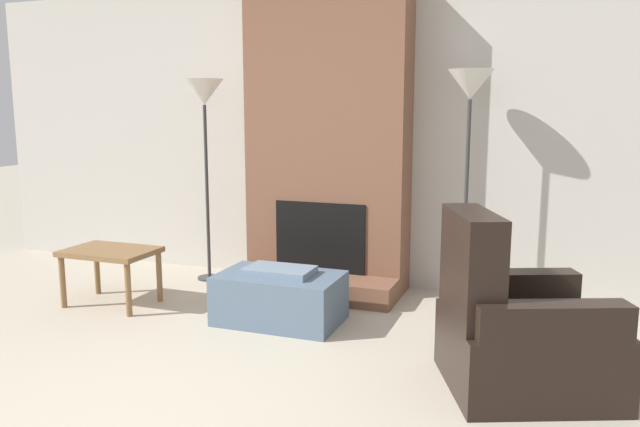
# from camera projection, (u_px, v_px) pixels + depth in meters

# --- Properties ---
(wall_back) EXTENTS (7.20, 0.06, 2.60)m
(wall_back) POSITION_uv_depth(u_px,v_px,m) (336.00, 135.00, 5.43)
(wall_back) COLOR #BCB7AD
(wall_back) RESTS_ON ground_plane
(fireplace) EXTENTS (1.37, 0.74, 2.60)m
(fireplace) POSITION_uv_depth(u_px,v_px,m) (327.00, 145.00, 5.22)
(fireplace) COLOR brown
(fireplace) RESTS_ON ground_plane
(ottoman) EXTENTS (0.87, 0.55, 0.40)m
(ottoman) POSITION_uv_depth(u_px,v_px,m) (280.00, 297.00, 4.49)
(ottoman) COLOR slate
(ottoman) RESTS_ON ground_plane
(armchair) EXTENTS (1.08, 1.03, 0.99)m
(armchair) POSITION_uv_depth(u_px,v_px,m) (514.00, 337.00, 3.40)
(armchair) COLOR black
(armchair) RESTS_ON ground_plane
(side_table) EXTENTS (0.69, 0.47, 0.45)m
(side_table) POSITION_uv_depth(u_px,v_px,m) (110.00, 257.00, 4.86)
(side_table) COLOR brown
(side_table) RESTS_ON ground_plane
(floor_lamp_left) EXTENTS (0.34, 0.34, 1.78)m
(floor_lamp_left) POSITION_uv_depth(u_px,v_px,m) (204.00, 103.00, 5.40)
(floor_lamp_left) COLOR #333333
(floor_lamp_left) RESTS_ON ground_plane
(floor_lamp_right) EXTENTS (0.34, 0.34, 1.81)m
(floor_lamp_right) POSITION_uv_depth(u_px,v_px,m) (470.00, 98.00, 4.63)
(floor_lamp_right) COLOR #333333
(floor_lamp_right) RESTS_ON ground_plane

